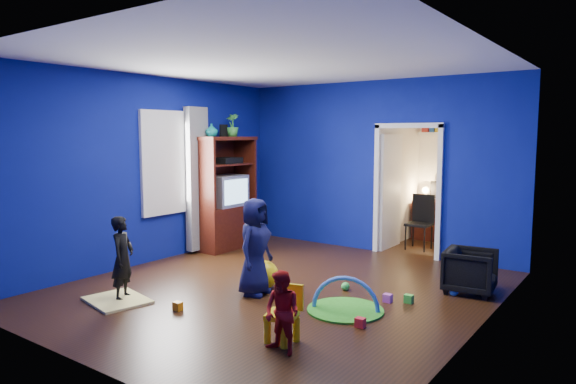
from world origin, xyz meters
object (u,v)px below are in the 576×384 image
Objects in this scene: child_black at (123,258)px; kid_chair at (282,317)px; crt_tv at (226,191)px; hopper_ball at (264,275)px; play_mat at (345,310)px; study_desk at (438,221)px; armchair at (470,271)px; vase at (212,130)px; child_navy at (255,247)px; tv_armoire at (225,193)px; toddler_red at (282,313)px; folding_chair at (419,223)px.

child_black is 2.05× the size of kid_chair.
hopper_ball is (2.02, -1.50, -0.84)m from crt_tv.
play_mat is 0.99× the size of study_desk.
armchair is at bearing -63.68° from study_desk.
armchair is 0.60× the size of child_black.
vase is 0.25× the size of study_desk.
tv_armoire is at bearing 40.72° from child_navy.
folding_chair is (-0.60, 4.85, 0.08)m from toddler_red.
folding_chair is (-1.46, 2.00, 0.18)m from armchair.
study_desk is at bearing 80.06° from hopper_ball.
hopper_ball is at bearing -36.03° from tv_armoire.
play_mat is (0.07, 1.13, -0.24)m from kid_chair.
toddler_red is at bearing 156.80° from armchair.
child_navy is 0.49m from hopper_ball.
folding_chair reaches higher than kid_chair.
crt_tv is 1.89× the size of hopper_ball.
vase is (-4.28, -0.19, 1.79)m from armchair.
tv_armoire is at bearing -134.73° from study_desk.
child_navy reaches higher than armchair.
play_mat is 4.52m from study_desk.
kid_chair is (3.27, -2.76, -0.73)m from tv_armoire.
crt_tv reaches higher than child_navy.
child_navy is at bearing -40.19° from crt_tv.
study_desk is at bearing 96.56° from play_mat.
toddler_red is at bearing -120.18° from child_black.
vase is 1.09m from crt_tv.
vase reaches higher than folding_chair.
tv_armoire reaches higher than play_mat.
study_desk is at bearing 19.93° from armchair.
tv_armoire is (0.00, 0.30, -1.09)m from vase.
play_mat is (3.34, -1.63, -0.97)m from tv_armoire.
armchair is 4.34m from tv_armoire.
kid_chair is (1.21, -1.26, 0.07)m from hopper_ball.
toddler_red is at bearing -41.22° from crt_tv.
crt_tv reaches higher than study_desk.
study_desk reaches higher than play_mat.
study_desk reaches higher than hopper_ball.
vase reaches higher than crt_tv.
play_mat is (-0.95, -1.52, -0.27)m from armchair.
armchair reaches higher than kid_chair.
play_mat is at bearing -26.33° from crt_tv.
kid_chair is at bearing -46.21° from hopper_ball.
crt_tv is at bearing -9.72° from child_black.
study_desk is (-0.60, 5.81, -0.01)m from toddler_red.
child_black is at bearing -130.00° from hopper_ball.
child_black reaches higher than hopper_ball.
armchair is 4.64m from vase.
child_black is at bearing -108.34° from study_desk.
child_black is at bearing -72.45° from crt_tv.
child_navy is (-2.17, -1.64, 0.33)m from armchair.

